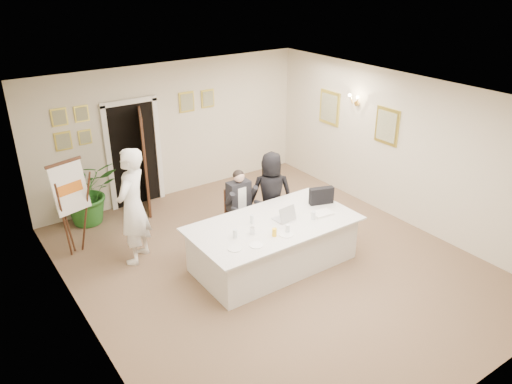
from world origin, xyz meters
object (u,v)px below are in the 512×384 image
object	(u,v)px
potted_palm	(87,192)
paper_stack	(322,213)
seated_man	(240,204)
conference_table	(273,243)
laptop_bag	(321,196)
flip_chart	(71,213)
laptop	(283,211)
standing_woman	(271,193)
standing_man	(133,206)
oj_glass	(274,232)
steel_jug	(252,231)

from	to	relation	value
potted_palm	paper_stack	bearing A→B (deg)	-50.36
seated_man	potted_palm	world-z (taller)	seated_man
conference_table	laptop_bag	distance (m)	1.22
paper_stack	flip_chart	bearing A→B (deg)	144.89
flip_chart	conference_table	bearing A→B (deg)	-40.32
flip_chart	laptop	distance (m)	3.52
seated_man	standing_woman	bearing A→B (deg)	-1.90
standing_woman	paper_stack	world-z (taller)	standing_woman
potted_palm	standing_man	bearing A→B (deg)	-82.74
paper_stack	potted_palm	bearing A→B (deg)	129.64
conference_table	paper_stack	world-z (taller)	paper_stack
standing_man	standing_woman	size ratio (longest dim) A/B	1.28
potted_palm	laptop	distance (m)	3.90
conference_table	seated_man	distance (m)	1.11
standing_man	potted_palm	size ratio (longest dim) A/B	1.57
standing_man	oj_glass	bearing A→B (deg)	88.88
steel_jug	seated_man	bearing A→B (deg)	65.13
standing_man	seated_man	bearing A→B (deg)	127.17
conference_table	paper_stack	bearing A→B (deg)	-14.45
standing_man	flip_chart	bearing A→B (deg)	-85.66
standing_man	laptop_bag	distance (m)	3.17
laptop	oj_glass	world-z (taller)	laptop
seated_man	oj_glass	distance (m)	1.46
standing_man	paper_stack	size ratio (longest dim) A/B	5.95
conference_table	oj_glass	xyz separation A→B (m)	(-0.25, -0.35, 0.45)
seated_man	flip_chart	bearing A→B (deg)	170.17
oj_glass	steel_jug	size ratio (longest dim) A/B	1.18
standing_woman	seated_man	bearing A→B (deg)	16.10
conference_table	laptop_bag	bearing A→B (deg)	5.12
standing_woman	oj_glass	bearing A→B (deg)	86.31
seated_man	laptop_bag	world-z (taller)	seated_man
seated_man	conference_table	bearing A→B (deg)	-80.17
paper_stack	steel_jug	bearing A→B (deg)	175.07
standing_man	standing_woman	xyz separation A→B (m)	(2.41, -0.50, -0.22)
paper_stack	laptop_bag	bearing A→B (deg)	51.18
oj_glass	laptop_bag	bearing A→B (deg)	18.36
standing_woman	oj_glass	distance (m)	1.54
standing_woman	laptop	world-z (taller)	standing_woman
paper_stack	steel_jug	xyz separation A→B (m)	(-1.33, 0.11, 0.04)
flip_chart	standing_woman	xyz separation A→B (m)	(3.21, -1.26, -0.00)
potted_palm	paper_stack	size ratio (longest dim) A/B	3.79
flip_chart	laptop_bag	bearing A→B (deg)	-29.63
flip_chart	standing_woman	distance (m)	3.45
standing_man	potted_palm	world-z (taller)	standing_man
standing_woman	potted_palm	bearing A→B (deg)	-10.04
laptop	steel_jug	distance (m)	0.71
seated_man	oj_glass	bearing A→B (deg)	-89.10
potted_palm	laptop_bag	bearing A→B (deg)	-45.20
standing_woman	laptop_bag	distance (m)	0.95
seated_man	laptop	size ratio (longest dim) A/B	3.80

